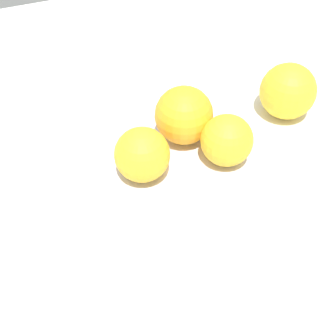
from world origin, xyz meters
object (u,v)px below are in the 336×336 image
at_px(orange_in_bowl_1, 142,155).
at_px(orange_in_bowl_0, 184,115).
at_px(fruit_bowl, 168,171).
at_px(orange_loose_0, 288,91).
at_px(orange_in_bowl_2, 227,140).

bearing_deg(orange_in_bowl_1, orange_in_bowl_0, 121.41).
distance_m(fruit_bowl, orange_in_bowl_0, 0.07).
distance_m(orange_in_bowl_1, orange_loose_0, 0.26).
relative_size(orange_in_bowl_0, orange_in_bowl_1, 1.13).
distance_m(fruit_bowl, orange_loose_0, 0.22).
bearing_deg(orange_loose_0, orange_in_bowl_0, -76.41).
relative_size(orange_in_bowl_0, orange_loose_0, 0.88).
distance_m(fruit_bowl, orange_in_bowl_2, 0.09).
distance_m(orange_in_bowl_0, orange_loose_0, 0.19).
relative_size(fruit_bowl, orange_loose_0, 2.34).
distance_m(orange_in_bowl_0, orange_in_bowl_1, 0.08).
distance_m(orange_in_bowl_2, orange_loose_0, 0.18).
bearing_deg(orange_loose_0, fruit_bowl, -71.94).
height_order(fruit_bowl, orange_in_bowl_1, orange_in_bowl_1).
bearing_deg(fruit_bowl, orange_in_bowl_0, 129.61).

